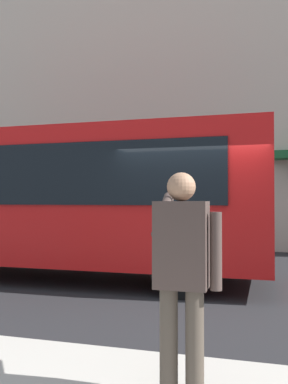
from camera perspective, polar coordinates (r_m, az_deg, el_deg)
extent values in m
plane|color=#232326|center=(7.81, 7.30, -13.16)|extent=(60.00, 60.00, 0.00)
cube|color=beige|center=(15.04, 11.48, 15.83)|extent=(28.00, 0.80, 12.00)
cube|color=red|center=(9.18, -12.35, -0.65)|extent=(9.00, 2.50, 2.60)
cube|color=black|center=(8.11, -16.62, 2.25)|extent=(7.60, 0.06, 1.10)
cylinder|color=black|center=(9.33, 7.63, -8.06)|extent=(1.00, 0.28, 1.00)
cylinder|color=black|center=(7.18, 4.93, -10.18)|extent=(1.00, 0.28, 1.00)
cylinder|color=#4C4238|center=(3.39, 6.84, -19.61)|extent=(0.14, 0.14, 0.82)
cylinder|color=#4C4238|center=(3.43, 3.34, -19.41)|extent=(0.14, 0.14, 0.82)
cube|color=#473833|center=(3.25, 5.06, -7.06)|extent=(0.40, 0.24, 0.66)
sphere|color=#A87A5B|center=(3.24, 5.05, 0.70)|extent=(0.22, 0.22, 0.22)
cylinder|color=#473833|center=(3.22, 9.65, -7.84)|extent=(0.09, 0.09, 0.58)
cylinder|color=#473833|center=(3.43, 2.62, -3.07)|extent=(0.09, 0.48, 0.37)
cube|color=black|center=(3.55, 4.41, 0.23)|extent=(0.07, 0.01, 0.14)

